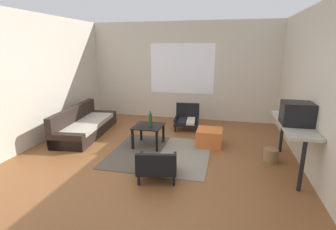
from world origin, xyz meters
The scene contains 15 objects.
ground_plane centered at (0.00, 0.00, 0.00)m, with size 7.80×7.80×0.00m, color brown.
far_wall_with_window centered at (0.00, 3.06, 1.35)m, with size 5.60×0.13×2.70m.
side_wall_right centered at (2.66, 0.30, 1.35)m, with size 0.12×6.60×2.70m, color beige.
side_wall_left centered at (-2.66, 0.30, 1.35)m, with size 0.12×6.60×2.70m, color beige.
area_rug centered at (0.06, 0.38, 0.01)m, with size 1.90×1.82×0.01m.
couch centered at (-1.98, 1.05, 0.21)m, with size 0.96×2.14×0.66m.
coffee_table centered at (-0.27, 0.70, 0.36)m, with size 0.59×0.60×0.45m.
armchair_by_window centered at (0.31, 2.10, 0.26)m, with size 0.66×0.69×0.61m.
armchair_striped_foreground centered at (0.28, -0.59, 0.24)m, with size 0.72×0.72×0.51m.
ottoman_orange centered at (0.96, 1.03, 0.18)m, with size 0.52×0.52×0.35m, color #D1662D.
console_shelf centered at (2.36, 0.29, 0.73)m, with size 0.45×1.58×0.81m.
crt_television centered at (2.36, 0.18, 1.00)m, with size 0.45×0.41×0.36m.
clay_vase centered at (2.36, 0.68, 0.93)m, with size 0.22×0.22×0.29m.
glass_bottle centered at (-0.22, 0.68, 0.58)m, with size 0.07×0.07×0.32m.
wicker_basket centered at (2.11, 0.51, 0.12)m, with size 0.26×0.26×0.24m, color olive.
Camera 1 is at (1.27, -4.04, 2.01)m, focal length 26.97 mm.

